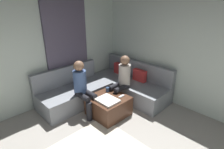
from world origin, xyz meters
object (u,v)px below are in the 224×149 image
object	(u,v)px
sectional_couch	(107,88)
game_remote	(121,96)
ottoman	(108,106)
person_on_couch_back	(122,79)
coffee_mug	(108,89)
person_on_couch_side	(83,86)

from	to	relation	value
sectional_couch	game_remote	size ratio (longest dim) A/B	17.00
ottoman	person_on_couch_back	world-z (taller)	person_on_couch_back
coffee_mug	person_on_couch_side	size ratio (longest dim) A/B	0.08
sectional_couch	person_on_couch_side	bearing A→B (deg)	-79.82
ottoman	game_remote	world-z (taller)	game_remote
ottoman	person_on_couch_side	xyz separation A→B (m)	(-0.43, -0.35, 0.45)
ottoman	game_remote	bearing A→B (deg)	50.71
sectional_couch	person_on_couch_side	size ratio (longest dim) A/B	2.12
sectional_couch	ottoman	world-z (taller)	sectional_couch
ottoman	coffee_mug	size ratio (longest dim) A/B	8.00
sectional_couch	ottoman	distance (m)	0.75
coffee_mug	person_on_couch_back	world-z (taller)	person_on_couch_back
game_remote	coffee_mug	bearing A→B (deg)	-174.29
sectional_couch	person_on_couch_side	distance (m)	0.92
person_on_couch_side	coffee_mug	bearing A→B (deg)	158.58
coffee_mug	person_on_couch_side	xyz separation A→B (m)	(-0.21, -0.53, 0.19)
coffee_mug	ottoman	bearing A→B (deg)	-39.29
game_remote	sectional_couch	bearing A→B (deg)	161.16
coffee_mug	sectional_couch	bearing A→B (deg)	139.97
person_on_couch_back	sectional_couch	bearing A→B (deg)	6.78
coffee_mug	person_on_couch_back	distance (m)	0.41
game_remote	person_on_couch_back	distance (m)	0.48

